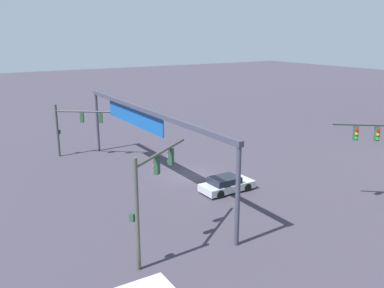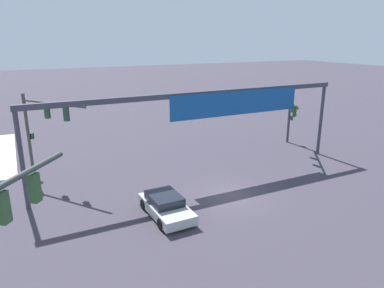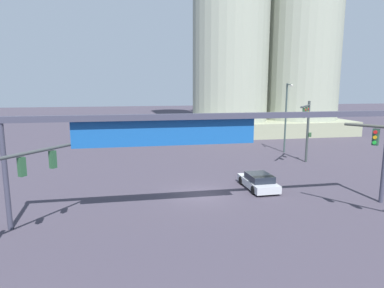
{
  "view_description": "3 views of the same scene",
  "coord_description": "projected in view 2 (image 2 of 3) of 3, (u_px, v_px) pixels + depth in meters",
  "views": [
    {
      "loc": [
        28.82,
        -17.62,
        11.96
      ],
      "look_at": [
        -2.23,
        1.63,
        2.09
      ],
      "focal_mm": 38.51,
      "sensor_mm": 36.0,
      "label": 1
    },
    {
      "loc": [
        11.63,
        17.82,
        9.85
      ],
      "look_at": [
        1.64,
        -2.12,
        3.19
      ],
      "focal_mm": 33.26,
      "sensor_mm": 36.0,
      "label": 2
    },
    {
      "loc": [
        -5.09,
        -23.26,
        7.89
      ],
      "look_at": [
        -0.13,
        2.9,
        3.27
      ],
      "focal_mm": 31.48,
      "sensor_mm": 36.0,
      "label": 3
    }
  ],
  "objects": [
    {
      "name": "traffic_signal_near_corner",
      "position": [
        41.0,
        122.0,
        24.96
      ],
      "size": [
        3.6,
        5.13,
        6.11
      ],
      "rotation": [
        0.0,
        0.0,
        2.2
      ],
      "color": "#3F413B",
      "rests_on": "ground"
    },
    {
      "name": "traffic_signal_opposite_side",
      "position": [
        292.0,
        110.0,
        32.33
      ],
      "size": [
        4.46,
        5.44,
        5.26
      ],
      "rotation": [
        0.0,
        0.0,
        0.92
      ],
      "color": "#373C3D",
      "rests_on": "ground"
    },
    {
      "name": "overhead_sign_gantry",
      "position": [
        212.0,
        104.0,
        25.27
      ],
      "size": [
        23.9,
        0.43,
        6.29
      ],
      "color": "#373849",
      "rests_on": "ground"
    },
    {
      "name": "sedan_car_approaching",
      "position": [
        166.0,
        206.0,
        20.48
      ],
      "size": [
        2.06,
        4.31,
        1.21
      ],
      "rotation": [
        0.0,
        0.0,
        1.59
      ],
      "color": "#ABAFB5",
      "rests_on": "ground"
    },
    {
      "name": "ground_plane",
      "position": [
        229.0,
        196.0,
        23.07
      ],
      "size": [
        221.71,
        221.71,
        0.0
      ],
      "primitive_type": "plane",
      "color": "#393440"
    }
  ]
}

